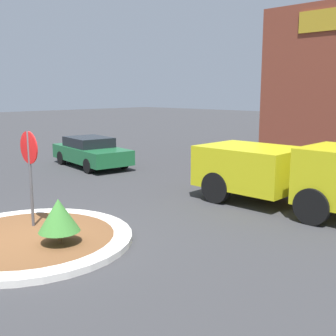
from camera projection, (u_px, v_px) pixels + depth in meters
ground_plane at (30, 242)px, 9.64m from camera, size 120.00×120.00×0.00m
traffic_island at (30, 239)px, 9.63m from camera, size 4.68×4.68×0.15m
stop_sign at (30, 161)px, 10.08m from camera, size 0.79×0.07×2.50m
island_shrub at (59, 215)px, 9.05m from camera, size 0.90×0.90×1.00m
utility_truck at (280, 171)px, 12.53m from camera, size 5.02×2.33×1.94m
parked_sedan_green at (91, 152)px, 19.26m from camera, size 4.68×2.52×1.34m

